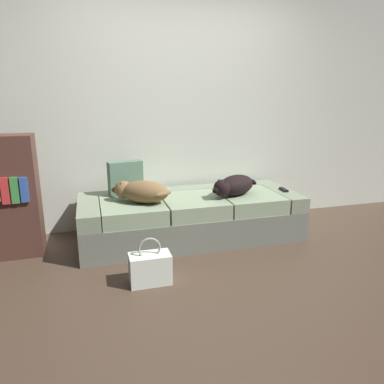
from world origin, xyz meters
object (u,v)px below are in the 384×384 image
Objects in this scene: throw_pillow at (126,178)px; handbag at (150,268)px; bookshelf at (5,197)px; tv_remote at (284,190)px; dog_tan at (141,191)px; couch at (191,217)px; dog_dark at (234,186)px.

throw_pillow is 0.90× the size of handbag.
bookshelf is (-1.14, 0.86, 0.43)m from handbag.
tv_remote is at bearing 25.50° from handbag.
dog_tan is at bearing 86.15° from handbag.
throw_pillow is (-0.11, 0.33, 0.06)m from dog_tan.
dog_tan is at bearing -173.72° from tv_remote.
handbag is at bearing -93.85° from dog_tan.
tv_remote reaches higher than handbag.
couch is 0.62m from dog_tan.
bookshelf is (-1.19, 0.14, -0.00)m from dog_tan.
throw_pillow is (-0.62, 0.23, 0.40)m from couch.
throw_pillow is at bearing 10.21° from bookshelf.
dog_tan is at bearing 179.03° from dog_dark.
tv_remote is (1.52, 0.02, -0.10)m from dog_tan.
dog_dark is at bearing -4.16° from bookshelf.
handbag is at bearing -124.11° from couch.
bookshelf is at bearing -169.79° from throw_pillow.
tv_remote is at bearing -4.62° from couch.
dog_tan is 1.52× the size of handbag.
throw_pillow is at bearing 174.63° from tv_remote.
tv_remote is 1.66m from throw_pillow.
handbag is at bearing -86.80° from throw_pillow.
couch is 3.83× the size of dog_tan.
dog_tan reaches higher than handbag.
bookshelf is (-2.12, 0.15, -0.00)m from dog_dark.
dog_dark is 0.52× the size of bookshelf.
dog_tan is 3.82× the size of tv_remote.
throw_pillow is (-1.62, 0.31, 0.16)m from tv_remote.
dog_tan is 0.52× the size of bookshelf.
dog_tan reaches higher than couch.
throw_pillow is at bearing 93.20° from handbag.
dog_tan is (-0.51, -0.10, 0.33)m from couch.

